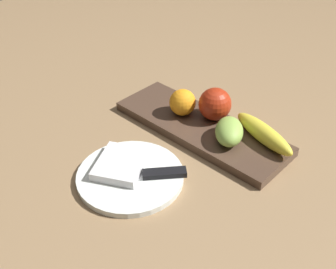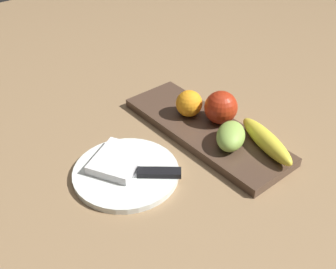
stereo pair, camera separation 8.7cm
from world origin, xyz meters
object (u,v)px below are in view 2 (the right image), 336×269
(orange_near_apple, at_px, (189,103))
(apple, at_px, (221,107))
(grape_bunch, at_px, (231,136))
(knife, at_px, (151,173))
(banana, at_px, (266,141))
(dinner_plate, at_px, (126,173))
(fruit_tray, at_px, (205,130))
(folded_napkin, at_px, (118,160))

(orange_near_apple, bearing_deg, apple, -151.06)
(grape_bunch, xyz_separation_m, knife, (0.04, 0.19, -0.03))
(banana, height_order, knife, banana)
(banana, distance_m, dinner_plate, 0.31)
(fruit_tray, height_order, banana, banana)
(fruit_tray, bearing_deg, folded_napkin, 83.07)
(apple, bearing_deg, fruit_tray, 80.25)
(orange_near_apple, bearing_deg, folded_napkin, 98.32)
(apple, relative_size, banana, 0.45)
(fruit_tray, height_order, dinner_plate, fruit_tray)
(orange_near_apple, distance_m, folded_napkin, 0.23)
(orange_near_apple, relative_size, knife, 0.43)
(banana, height_order, orange_near_apple, orange_near_apple)
(fruit_tray, distance_m, folded_napkin, 0.23)
(banana, bearing_deg, knife, -95.77)
(dinner_plate, xyz_separation_m, knife, (-0.04, -0.03, 0.01))
(apple, xyz_separation_m, orange_near_apple, (0.07, 0.04, -0.01))
(grape_bunch, distance_m, knife, 0.19)
(folded_napkin, distance_m, knife, 0.08)
(orange_near_apple, height_order, dinner_plate, orange_near_apple)
(banana, distance_m, orange_near_apple, 0.21)
(banana, relative_size, orange_near_apple, 2.73)
(grape_bunch, bearing_deg, banana, -137.99)
(grape_bunch, relative_size, dinner_plate, 0.43)
(fruit_tray, distance_m, orange_near_apple, 0.07)
(fruit_tray, bearing_deg, dinner_plate, 90.00)
(fruit_tray, bearing_deg, knife, 102.93)
(banana, relative_size, dinner_plate, 0.79)
(banana, height_order, grape_bunch, grape_bunch)
(grape_bunch, relative_size, knife, 0.64)
(grape_bunch, relative_size, folded_napkin, 0.86)
(folded_napkin, relative_size, knife, 0.74)
(grape_bunch, height_order, knife, grape_bunch)
(folded_napkin, bearing_deg, grape_bunch, -117.20)
(apple, height_order, orange_near_apple, apple)
(banana, xyz_separation_m, folded_napkin, (0.17, 0.27, -0.02))
(grape_bunch, bearing_deg, folded_napkin, 62.80)
(dinner_plate, height_order, folded_napkin, folded_napkin)
(apple, xyz_separation_m, folded_napkin, (0.03, 0.27, -0.04))
(fruit_tray, xyz_separation_m, folded_napkin, (0.03, 0.23, 0.01))
(grape_bunch, bearing_deg, knife, 77.75)
(apple, xyz_separation_m, dinner_plate, (0.01, 0.27, -0.05))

